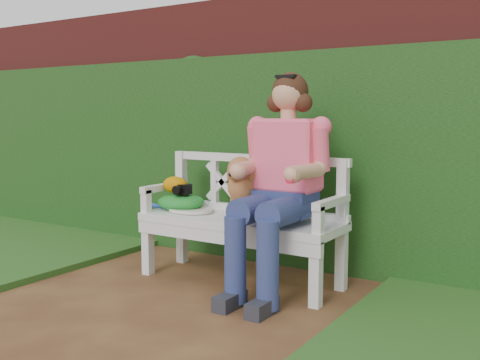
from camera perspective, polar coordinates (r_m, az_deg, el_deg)
The scene contains 11 objects.
ground at distance 3.49m, azimuth -11.79°, elevation -13.91°, with size 60.00×60.00×0.00m, color #472719.
brick_wall at distance 4.81m, azimuth 3.90°, elevation 5.27°, with size 10.00×0.30×2.20m, color maroon.
ivy_hedge at distance 4.63m, azimuth 2.57°, elevation 2.12°, with size 10.00×0.18×1.70m, color #285B1C.
grass_left at distance 5.82m, azimuth -22.72°, elevation -5.67°, with size 2.60×2.00×0.05m, color #1C3915.
garden_bench at distance 4.11m, azimuth 0.00°, elevation -7.08°, with size 1.58×0.60×0.48m, color white, non-canonical shape.
seated_woman at distance 3.82m, azimuth 4.51°, elevation -0.17°, with size 0.65×0.86×1.53m, color #D32D64, non-canonical shape.
dog at distance 4.00m, azimuth 0.87°, elevation -0.66°, with size 0.30×0.41×0.45m, color #A66F24, non-canonical shape.
tennis_racket at distance 4.30m, azimuth -5.34°, elevation -2.99°, with size 0.70×0.29×0.03m, color white, non-canonical shape.
green_bag at distance 4.36m, azimuth -6.12°, elevation -2.22°, with size 0.39×0.30×0.13m, color #248A32, non-canonical shape.
camera_item at distance 4.31m, azimuth -5.84°, elevation -0.93°, with size 0.12×0.09×0.08m, color black.
baseball_glove at distance 4.36m, azimuth -6.62°, elevation -0.49°, with size 0.21×0.15×0.13m, color #BA7302.
Camera 1 is at (2.29, -2.33, 1.22)m, focal length 42.00 mm.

